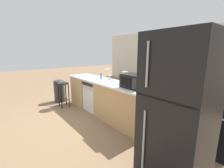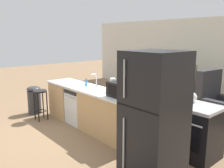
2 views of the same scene
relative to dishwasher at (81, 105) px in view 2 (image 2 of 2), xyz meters
name	(u,v)px [view 2 (image 2 of 2)]	position (x,y,z in m)	size (l,w,h in m)	color
ground_plane	(88,125)	(0.25, 0.00, -0.42)	(24.00, 24.00, 0.00)	#896B4C
wall_back	(199,59)	(0.55, 4.20, 0.88)	(10.00, 0.06, 2.60)	silver
kitchen_counter	(94,110)	(0.49, 0.00, 0.00)	(2.94, 0.66, 0.90)	tan
dishwasher	(81,105)	(0.00, 0.00, 0.00)	(0.58, 0.61, 0.84)	white
stove_range	(195,131)	(2.60, 0.55, 0.03)	(0.76, 0.68, 0.90)	black
refrigerator	(154,119)	(2.60, -0.55, 0.50)	(0.72, 0.73, 1.84)	black
microwave	(122,90)	(1.38, 0.00, 0.62)	(0.50, 0.37, 0.28)	black
sink_faucet	(96,81)	(0.35, 0.17, 0.61)	(0.07, 0.18, 0.30)	silver
paper_towel_roll	(113,85)	(0.95, 0.15, 0.62)	(0.14, 0.14, 0.28)	#4C4C51
soap_bottle	(86,83)	(0.15, 0.05, 0.55)	(0.06, 0.06, 0.18)	#338CCC
kettle	(192,97)	(2.43, 0.68, 0.56)	(0.21, 0.17, 0.19)	silver
bar_stool	(40,99)	(-0.81, -0.64, 0.11)	(0.32, 0.32, 0.74)	black
trash_bin	(34,100)	(-1.39, -0.56, -0.04)	(0.35, 0.35, 0.74)	#333338
couch	(158,92)	(0.27, 2.51, -0.03)	(2.07, 1.07, 1.27)	#667047
armchair	(214,105)	(1.90, 2.69, -0.07)	(0.86, 0.91, 1.20)	#2D2D33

